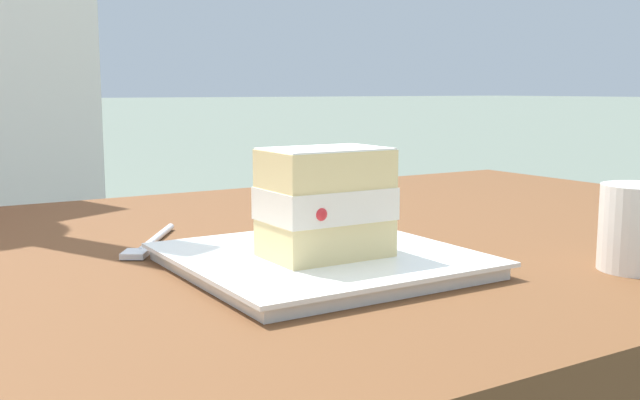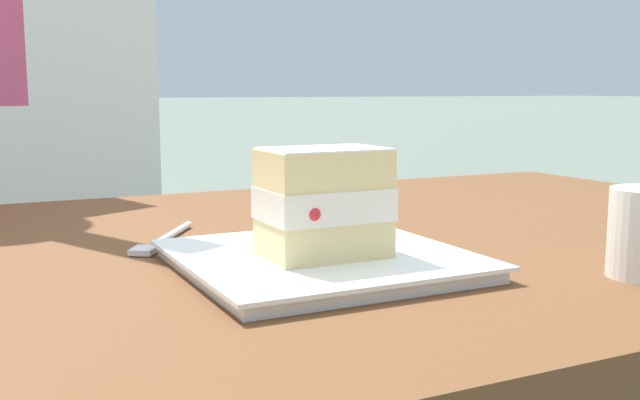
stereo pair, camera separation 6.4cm
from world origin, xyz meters
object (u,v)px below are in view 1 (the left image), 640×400
(dessert_plate, at_px, (320,260))
(cake_slice, at_px, (325,202))
(patio_table, at_px, (247,320))
(dessert_fork, at_px, (150,243))
(coffee_cup, at_px, (639,226))

(dessert_plate, relative_size, cake_slice, 2.32)
(cake_slice, bearing_deg, dessert_plate, -104.44)
(patio_table, bearing_deg, cake_slice, 92.76)
(cake_slice, bearing_deg, dessert_fork, -63.31)
(cake_slice, height_order, dessert_fork, cake_slice)
(patio_table, relative_size, dessert_plate, 6.01)
(cake_slice, bearing_deg, coffee_cup, 150.35)
(dessert_plate, height_order, dessert_fork, dessert_plate)
(patio_table, height_order, dessert_fork, dessert_fork)
(patio_table, relative_size, dessert_fork, 10.39)
(coffee_cup, bearing_deg, dessert_fork, -44.04)
(patio_table, distance_m, cake_slice, 0.22)
(patio_table, xyz_separation_m, cake_slice, (-0.01, 0.15, 0.15))
(dessert_plate, xyz_separation_m, dessert_fork, (0.10, -0.18, -0.00))
(dessert_fork, distance_m, coffee_cup, 0.50)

